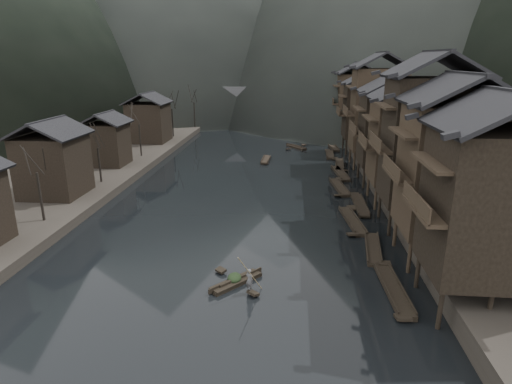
# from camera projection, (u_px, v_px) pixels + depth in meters

# --- Properties ---
(water) EXTENTS (300.00, 300.00, 0.00)m
(water) POSITION_uv_depth(u_px,v_px,m) (227.00, 247.00, 36.44)
(water) COLOR black
(water) RESTS_ON ground
(right_bank) EXTENTS (40.00, 200.00, 1.80)m
(right_bank) POSITION_uv_depth(u_px,v_px,m) (470.00, 149.00, 71.34)
(right_bank) COLOR #2D2823
(right_bank) RESTS_ON ground
(left_bank) EXTENTS (40.00, 200.00, 1.20)m
(left_bank) POSITION_uv_depth(u_px,v_px,m) (69.00, 144.00, 77.18)
(left_bank) COLOR #2D2823
(left_bank) RESTS_ON ground
(stilt_houses) EXTENTS (9.00, 67.60, 16.44)m
(stilt_houses) POSITION_uv_depth(u_px,v_px,m) (394.00, 113.00, 50.61)
(stilt_houses) COLOR black
(stilt_houses) RESTS_ON ground
(left_houses) EXTENTS (8.10, 53.20, 8.73)m
(left_houses) POSITION_uv_depth(u_px,v_px,m) (94.00, 136.00, 55.57)
(left_houses) COLOR black
(left_houses) RESTS_ON left_bank
(bare_trees) EXTENTS (3.83, 72.02, 7.66)m
(bare_trees) POSITION_uv_depth(u_px,v_px,m) (141.00, 122.00, 62.75)
(bare_trees) COLOR black
(bare_trees) RESTS_ON left_bank
(moored_sampans) EXTENTS (3.25, 63.19, 0.47)m
(moored_sampans) POSITION_uv_depth(u_px,v_px,m) (344.00, 181.00, 55.39)
(moored_sampans) COLOR black
(moored_sampans) RESTS_ON water
(midriver_boats) EXTENTS (10.56, 32.35, 0.44)m
(midriver_boats) POSITION_uv_depth(u_px,v_px,m) (272.00, 144.00, 78.86)
(midriver_boats) COLOR black
(midriver_boats) RESTS_ON water
(stone_bridge) EXTENTS (40.00, 6.00, 9.00)m
(stone_bridge) POSITION_uv_depth(u_px,v_px,m) (271.00, 103.00, 103.38)
(stone_bridge) COLOR #4C4C4F
(stone_bridge) RESTS_ON ground
(hero_sampan) EXTENTS (3.65, 3.97, 0.43)m
(hero_sampan) POSITION_uv_depth(u_px,v_px,m) (236.00, 281.00, 30.35)
(hero_sampan) COLOR black
(hero_sampan) RESTS_ON water
(cargo_heap) EXTENTS (1.01, 1.33, 0.61)m
(cargo_heap) POSITION_uv_depth(u_px,v_px,m) (234.00, 273.00, 30.36)
(cargo_heap) COLOR black
(cargo_heap) RESTS_ON hero_sampan
(boatman) EXTENTS (0.72, 0.67, 1.64)m
(boatman) POSITION_uv_depth(u_px,v_px,m) (249.00, 277.00, 28.81)
(boatman) COLOR #5A5A5D
(boatman) RESTS_ON hero_sampan
(bamboo_pole) EXTENTS (1.74, 2.00, 3.70)m
(bamboo_pole) POSITION_uv_depth(u_px,v_px,m) (252.00, 241.00, 27.99)
(bamboo_pole) COLOR #8C7A51
(bamboo_pole) RESTS_ON boatman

